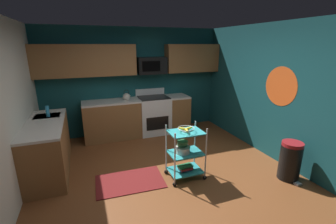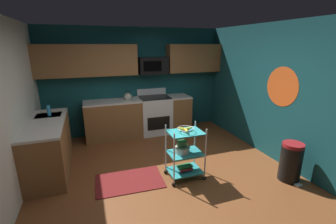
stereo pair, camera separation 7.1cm
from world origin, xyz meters
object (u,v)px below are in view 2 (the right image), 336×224
Objects in this scene: oven_range at (155,114)px; rolling_cart at (185,153)px; mixing_bowl_small at (182,143)px; mixing_bowl_large at (182,150)px; fruit_bowl at (186,129)px; book_stack at (185,168)px; trash_can at (291,162)px; microwave at (153,65)px; dish_soap_bottle at (49,111)px; kettle at (128,97)px.

rolling_cart is at bearing -93.04° from oven_range.
rolling_cart is 0.17m from mixing_bowl_small.
mixing_bowl_small reaches higher than mixing_bowl_large.
fruit_bowl is 1.05× the size of book_stack.
mixing_bowl_small is (0.01, 0.04, 0.10)m from mixing_bowl_large.
oven_range is at bearing 86.96° from fruit_bowl.
trash_can reaches higher than mixing_bowl_small.
rolling_cart is 5.03× the size of mixing_bowl_small.
rolling_cart is 0.42m from fruit_bowl.
microwave reaches higher than book_stack.
dish_soap_bottle is at bearing 146.84° from mixing_bowl_large.
trash_can is at bearing -52.70° from kettle.
fruit_bowl is 1.49× the size of mixing_bowl_small.
microwave is at bearing 9.26° from kettle.
book_stack is at bearing 157.93° from trash_can.
microwave is 2.59m from mixing_bowl_large.
fruit_bowl reaches higher than book_stack.
oven_range is 4.24× the size of book_stack.
mixing_bowl_large is 1.26× the size of dish_soap_bottle.
dish_soap_bottle reaches higher than trash_can.
mixing_bowl_small is 0.91× the size of dish_soap_bottle.
microwave is at bearing 86.05° from mixing_bowl_small.
trash_can is at bearing -28.30° from dish_soap_bottle.
oven_range reaches higher than mixing_bowl_small.
kettle reaches higher than mixing_bowl_large.
mixing_bowl_small is at bearing 75.29° from mixing_bowl_large.
mixing_bowl_large is 0.38× the size of trash_can.
microwave is 2.57× the size of fruit_bowl.
kettle is at bearing 26.95° from dish_soap_bottle.
fruit_bowl reaches higher than mixing_bowl_large.
fruit_bowl is at bearing 157.93° from trash_can.
fruit_bowl is (-0.12, -2.30, -0.82)m from microwave.
trash_can is at bearing -22.69° from mixing_bowl_small.
oven_range is 3.23m from trash_can.
kettle reaches higher than mixing_bowl_small.
fruit_bowl is 1.83m from trash_can.
oven_range reaches higher than mixing_bowl_large.
mixing_bowl_small reaches higher than book_stack.
kettle is at bearing -179.67° from oven_range.
oven_range is 6.04× the size of mixing_bowl_small.
mixing_bowl_large is 1.38× the size of mixing_bowl_small.
fruit_bowl is 0.70m from book_stack.
oven_range reaches higher than fruit_bowl.
mixing_bowl_small is 0.70× the size of book_stack.
rolling_cart is 4.57× the size of dish_soap_bottle.
oven_range reaches higher than book_stack.
oven_range is 2.22m from book_stack.
kettle is at bearing 127.30° from trash_can.
fruit_bowl is at bearing -93.04° from oven_range.
rolling_cart is at bearing -20.56° from fruit_bowl.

